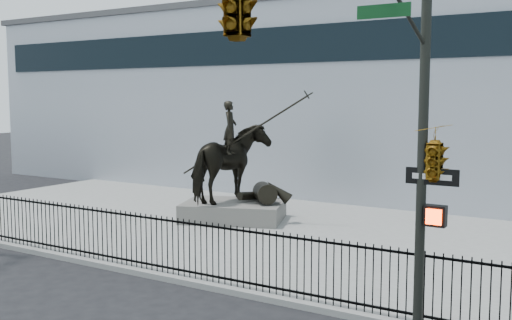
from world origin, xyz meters
The scene contains 7 objects.
ground centered at (0.00, 0.00, 0.00)m, with size 120.00×120.00×0.00m, color black.
plaza centered at (0.00, 7.00, 0.07)m, with size 30.00×12.00×0.15m, color gray.
building centered at (0.00, 20.00, 4.50)m, with size 44.00×14.00×9.00m, color silver.
picket_fence centered at (0.00, 1.25, 0.90)m, with size 22.10×0.10×1.50m.
statue_plinth centered at (-2.13, 7.81, 0.49)m, with size 3.63×2.49×0.68m, color #605D58.
equestrian_statue centered at (-2.07, 7.83, 2.26)m, with size 4.39×3.54×3.94m.
traffic_signal_right centered at (6.47, -2.00, 4.85)m, with size 2.17×6.86×7.00m.
Camera 1 is at (10.02, -10.51, 4.71)m, focal length 42.00 mm.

